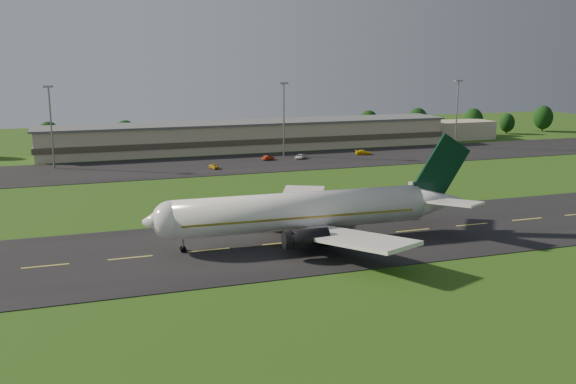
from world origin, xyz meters
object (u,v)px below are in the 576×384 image
object	(u,v)px
terminal	(271,135)
service_vehicle_c	(300,157)
light_mast_east	(457,106)
service_vehicle_a	(214,166)
light_mast_centre	(284,110)
service_vehicle_d	(363,152)
service_vehicle_b	(268,158)
airliner	(306,211)
light_mast_west	(51,117)

from	to	relation	value
terminal	service_vehicle_c	world-z (taller)	terminal
light_mast_east	service_vehicle_c	size ratio (longest dim) A/B	4.74
service_vehicle_a	light_mast_centre	bearing A→B (deg)	16.13
service_vehicle_c	service_vehicle_d	world-z (taller)	service_vehicle_d
service_vehicle_a	light_mast_east	bearing A→B (deg)	-4.88
service_vehicle_b	service_vehicle_c	distance (m)	8.84
airliner	light_mast_east	distance (m)	112.22
service_vehicle_a	airliner	bearing A→B (deg)	-105.29
service_vehicle_a	service_vehicle_d	distance (m)	45.71
light_mast_west	service_vehicle_d	bearing A→B (deg)	-3.20
light_mast_centre	service_vehicle_b	bearing A→B (deg)	-140.80
light_mast_west	service_vehicle_c	world-z (taller)	light_mast_west
service_vehicle_d	service_vehicle_b	bearing A→B (deg)	107.40
light_mast_centre	service_vehicle_d	size ratio (longest dim) A/B	4.47
airliner	service_vehicle_c	bearing A→B (deg)	72.61
airliner	service_vehicle_b	size ratio (longest dim) A/B	14.29
light_mast_west	light_mast_east	distance (m)	115.00
light_mast_west	service_vehicle_d	xyz separation A→B (m)	(82.11, -4.59, -11.98)
airliner	terminal	distance (m)	99.32
light_mast_east	airliner	bearing A→B (deg)	-134.36
light_mast_east	service_vehicle_a	world-z (taller)	light_mast_east
light_mast_west	light_mast_centre	world-z (taller)	same
light_mast_centre	service_vehicle_d	xyz separation A→B (m)	(22.11, -4.59, -11.98)
airliner	terminal	xyz separation A→B (m)	(24.65, 96.21, -0.67)
airliner	terminal	bearing A→B (deg)	77.52
airliner	service_vehicle_a	bearing A→B (deg)	91.42
light_mast_centre	service_vehicle_b	size ratio (longest dim) A/B	5.67
light_mast_east	service_vehicle_c	distance (m)	53.92
service_vehicle_c	light_mast_west	bearing A→B (deg)	-148.39
light_mast_east	service_vehicle_b	size ratio (longest dim) A/B	5.67
service_vehicle_b	service_vehicle_c	xyz separation A→B (m)	(8.80, -0.73, 0.00)
light_mast_east	service_vehicle_c	world-z (taller)	light_mast_east
airliner	light_mast_east	bearing A→B (deg)	47.53
light_mast_west	service_vehicle_c	bearing A→B (deg)	-5.16
light_mast_east	service_vehicle_a	xyz separation A→B (m)	(-77.70, -13.62, -12.05)
terminal	service_vehicle_c	distance (m)	22.14
light_mast_centre	service_vehicle_c	bearing A→B (deg)	-64.09
airliner	service_vehicle_d	bearing A→B (deg)	60.87
service_vehicle_c	terminal	bearing A→B (deg)	130.32
light_mast_west	service_vehicle_a	bearing A→B (deg)	-20.06
light_mast_centre	service_vehicle_b	xyz separation A→B (m)	(-6.05, -4.94, -12.05)
light_mast_west	service_vehicle_b	xyz separation A→B (m)	(53.95, -4.94, -12.05)
terminal	service_vehicle_b	distance (m)	22.64
service_vehicle_d	terminal	bearing A→B (deg)	61.61
light_mast_west	service_vehicle_b	distance (m)	55.50
service_vehicle_b	service_vehicle_c	bearing A→B (deg)	-122.72
terminal	service_vehicle_a	size ratio (longest dim) A/B	41.95
terminal	service_vehicle_c	xyz separation A→B (m)	(1.35, -21.85, -3.29)
airliner	light_mast_centre	world-z (taller)	light_mast_centre
light_mast_west	service_vehicle_d	size ratio (longest dim) A/B	4.47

